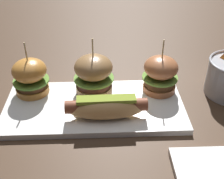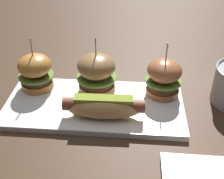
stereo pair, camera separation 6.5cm
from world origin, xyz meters
TOP-DOWN VIEW (x-y plane):
  - ground_plane at (0.00, 0.00)m, footprint 3.00×3.00m
  - platter_main at (0.00, 0.00)m, footprint 0.41×0.19m
  - hot_dog at (0.03, -0.05)m, footprint 0.17×0.05m
  - slider_left at (-0.15, 0.06)m, footprint 0.09×0.09m
  - slider_center at (-0.00, 0.05)m, footprint 0.10×0.10m
  - slider_right at (0.16, 0.05)m, footprint 0.09×0.09m

SIDE VIEW (x-z plane):
  - ground_plane at x=0.00m, z-range 0.00..0.00m
  - platter_main at x=0.00m, z-range 0.00..0.01m
  - hot_dog at x=0.03m, z-range 0.02..0.07m
  - slider_left at x=-0.15m, z-range -0.01..0.12m
  - slider_right at x=0.16m, z-range -0.01..0.13m
  - slider_center at x=0.00m, z-range -0.01..0.13m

